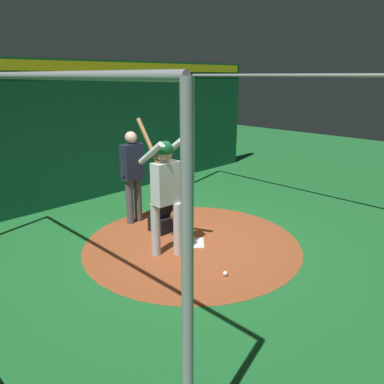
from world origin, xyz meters
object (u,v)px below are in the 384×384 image
catcher (164,213)px  umpire (133,172)px  batter (165,187)px  home_plate (192,243)px  baseball_0 (225,273)px

catcher → umpire: bearing=-172.7°
batter → home_plate: bearing=88.8°
catcher → baseball_0: (1.89, -0.46, -0.33)m
batter → baseball_0: 1.61m
catcher → baseball_0: catcher is taller
batter → catcher: batter is taller
batter → baseball_0: size_ratio=29.83×
catcher → home_plate: bearing=-1.2°
batter → catcher: bearing=141.0°
home_plate → umpire: (-1.54, -0.09, 1.02)m
home_plate → batter: batter is taller
batter → catcher: (-0.74, 0.60, -0.79)m
home_plate → catcher: size_ratio=0.44×
home_plate → umpire: umpire is taller
catcher → umpire: 1.04m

